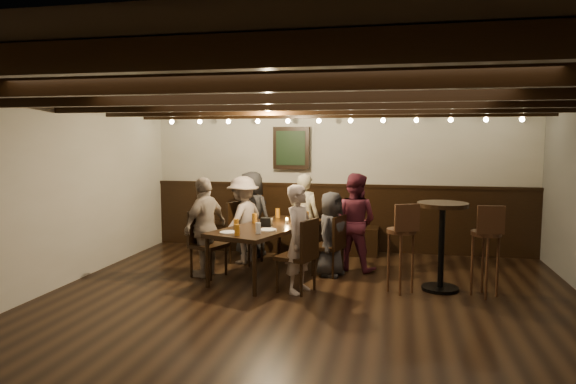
% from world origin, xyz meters
% --- Properties ---
extents(room, '(7.00, 7.00, 7.00)m').
position_xyz_m(room, '(-0.29, 2.21, 1.07)').
color(room, black).
rests_on(room, ground).
extents(dining_table, '(1.40, 2.05, 0.70)m').
position_xyz_m(dining_table, '(-0.76, 1.60, 0.65)').
color(dining_table, black).
rests_on(dining_table, floor).
extents(chair_left_near, '(0.54, 0.54, 0.94)m').
position_xyz_m(chair_left_near, '(-1.30, 2.25, 0.29)').
color(chair_left_near, black).
rests_on(chair_left_near, floor).
extents(chair_left_far, '(0.53, 0.53, 0.92)m').
position_xyz_m(chair_left_far, '(-1.58, 1.40, 0.28)').
color(chair_left_far, black).
rests_on(chair_left_far, floor).
extents(chair_right_near, '(0.49, 0.49, 0.85)m').
position_xyz_m(chair_right_near, '(0.07, 1.80, 0.26)').
color(chair_right_near, black).
rests_on(chair_right_near, floor).
extents(chair_right_far, '(0.53, 0.53, 0.92)m').
position_xyz_m(chair_right_far, '(-0.22, 0.94, 0.28)').
color(chair_right_far, black).
rests_on(chair_right_far, floor).
extents(person_bench_left, '(0.78, 0.63, 1.38)m').
position_xyz_m(person_bench_left, '(-1.32, 2.74, 0.69)').
color(person_bench_left, '#262629').
rests_on(person_bench_left, floor).
extents(person_bench_centre, '(0.58, 0.47, 1.37)m').
position_xyz_m(person_bench_centre, '(-0.42, 2.59, 0.68)').
color(person_bench_centre, '#A09B80').
rests_on(person_bench_centre, floor).
extents(person_bench_right, '(0.82, 0.73, 1.42)m').
position_xyz_m(person_bench_right, '(0.38, 2.16, 0.71)').
color(person_bench_right, '#5A1F2F').
rests_on(person_bench_right, floor).
extents(person_left_near, '(0.75, 0.98, 1.34)m').
position_xyz_m(person_left_near, '(-1.32, 2.26, 0.67)').
color(person_left_near, gray).
rests_on(person_left_near, floor).
extents(person_left_far, '(0.58, 0.88, 1.39)m').
position_xyz_m(person_left_far, '(-1.61, 1.41, 0.69)').
color(person_left_far, gray).
rests_on(person_left_far, floor).
extents(person_right_near, '(0.54, 0.67, 1.18)m').
position_xyz_m(person_right_near, '(0.10, 1.78, 0.59)').
color(person_right_near, '#29282B').
rests_on(person_right_near, floor).
extents(person_right_far, '(0.46, 0.57, 1.35)m').
position_xyz_m(person_right_far, '(-0.19, 0.93, 0.67)').
color(person_right_far, '#B5A399').
rests_on(person_right_far, floor).
extents(pint_a, '(0.07, 0.07, 0.14)m').
position_xyz_m(pint_a, '(-0.80, 2.35, 0.77)').
color(pint_a, '#BF7219').
rests_on(pint_a, dining_table).
extents(pint_b, '(0.07, 0.07, 0.14)m').
position_xyz_m(pint_b, '(-0.31, 2.13, 0.77)').
color(pint_b, '#BF7219').
rests_on(pint_b, dining_table).
extents(pint_c, '(0.07, 0.07, 0.14)m').
position_xyz_m(pint_c, '(-1.01, 1.79, 0.77)').
color(pint_c, '#BF7219').
rests_on(pint_c, dining_table).
extents(pint_d, '(0.07, 0.07, 0.14)m').
position_xyz_m(pint_d, '(-0.41, 1.69, 0.77)').
color(pint_d, silver).
rests_on(pint_d, dining_table).
extents(pint_e, '(0.07, 0.07, 0.14)m').
position_xyz_m(pint_e, '(-1.11, 1.24, 0.77)').
color(pint_e, '#BF7219').
rests_on(pint_e, dining_table).
extents(pint_f, '(0.07, 0.07, 0.14)m').
position_xyz_m(pint_f, '(-0.74, 1.01, 0.77)').
color(pint_f, silver).
rests_on(pint_f, dining_table).
extents(pint_g, '(0.07, 0.07, 0.14)m').
position_xyz_m(pint_g, '(-0.96, 0.82, 0.77)').
color(pint_g, '#BF7219').
rests_on(pint_g, dining_table).
extents(plate_near, '(0.24, 0.24, 0.01)m').
position_xyz_m(plate_near, '(-1.12, 0.98, 0.71)').
color(plate_near, white).
rests_on(plate_near, dining_table).
extents(plate_far, '(0.24, 0.24, 0.01)m').
position_xyz_m(plate_far, '(-0.68, 1.25, 0.71)').
color(plate_far, white).
rests_on(plate_far, dining_table).
extents(condiment_caddy, '(0.15, 0.10, 0.12)m').
position_xyz_m(condiment_caddy, '(-0.77, 1.55, 0.76)').
color(condiment_caddy, black).
rests_on(condiment_caddy, dining_table).
extents(candle, '(0.05, 0.05, 0.05)m').
position_xyz_m(candle, '(-0.55, 1.84, 0.73)').
color(candle, beige).
rests_on(candle, dining_table).
extents(high_top_table, '(0.63, 0.63, 1.12)m').
position_xyz_m(high_top_table, '(1.54, 1.38, 0.73)').
color(high_top_table, black).
rests_on(high_top_table, floor).
extents(bar_stool_left, '(0.39, 0.41, 1.13)m').
position_xyz_m(bar_stool_left, '(1.05, 1.17, 0.42)').
color(bar_stool_left, '#321C0F').
rests_on(bar_stool_left, floor).
extents(bar_stool_right, '(0.36, 0.38, 1.13)m').
position_xyz_m(bar_stool_right, '(2.04, 1.22, 0.42)').
color(bar_stool_right, '#321C0F').
rests_on(bar_stool_right, floor).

